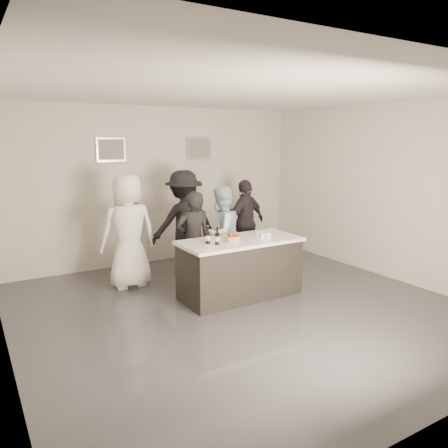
# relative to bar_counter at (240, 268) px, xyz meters

# --- Properties ---
(floor) EXTENTS (6.00, 6.00, 0.00)m
(floor) POSITION_rel_bar_counter_xyz_m (-0.25, -0.44, -0.45)
(floor) COLOR #3D3D42
(floor) RESTS_ON ground
(ceiling) EXTENTS (6.00, 6.00, 0.00)m
(ceiling) POSITION_rel_bar_counter_xyz_m (-0.25, -0.44, 2.55)
(ceiling) COLOR white
(wall_back) EXTENTS (6.00, 0.04, 3.00)m
(wall_back) POSITION_rel_bar_counter_xyz_m (-0.25, 2.56, 1.05)
(wall_back) COLOR beige
(wall_back) RESTS_ON ground
(wall_right) EXTENTS (0.04, 6.00, 3.00)m
(wall_right) POSITION_rel_bar_counter_xyz_m (2.75, -0.44, 1.05)
(wall_right) COLOR beige
(wall_right) RESTS_ON ground
(picture_left) EXTENTS (0.54, 0.04, 0.44)m
(picture_left) POSITION_rel_bar_counter_xyz_m (-1.15, 2.53, 1.75)
(picture_left) COLOR #B2B2B7
(picture_left) RESTS_ON wall_back
(picture_right) EXTENTS (0.54, 0.04, 0.44)m
(picture_right) POSITION_rel_bar_counter_xyz_m (0.65, 2.53, 1.75)
(picture_right) COLOR #B2B2B7
(picture_right) RESTS_ON wall_back
(bar_counter) EXTENTS (1.86, 0.86, 0.90)m
(bar_counter) POSITION_rel_bar_counter_xyz_m (0.00, 0.00, 0.00)
(bar_counter) COLOR white
(bar_counter) RESTS_ON ground
(cake) EXTENTS (0.23, 0.23, 0.07)m
(cake) POSITION_rel_bar_counter_xyz_m (-0.17, -0.06, 0.49)
(cake) COLOR orange
(cake) RESTS_ON bar_counter
(beer_bottle_a) EXTENTS (0.07, 0.07, 0.26)m
(beer_bottle_a) POSITION_rel_bar_counter_xyz_m (-0.55, 0.00, 0.58)
(beer_bottle_a) COLOR black
(beer_bottle_a) RESTS_ON bar_counter
(beer_bottle_b) EXTENTS (0.07, 0.07, 0.26)m
(beer_bottle_b) POSITION_rel_bar_counter_xyz_m (-0.47, -0.12, 0.58)
(beer_bottle_b) COLOR black
(beer_bottle_b) RESTS_ON bar_counter
(tumbler_cluster) EXTENTS (0.19, 0.19, 0.08)m
(tumbler_cluster) POSITION_rel_bar_counter_xyz_m (0.40, -0.05, 0.49)
(tumbler_cluster) COLOR gold
(tumbler_cluster) RESTS_ON bar_counter
(candles) EXTENTS (0.24, 0.08, 0.01)m
(candles) POSITION_rel_bar_counter_xyz_m (-0.36, -0.28, 0.45)
(candles) COLOR pink
(candles) RESTS_ON bar_counter
(person_main_black) EXTENTS (0.63, 0.46, 1.59)m
(person_main_black) POSITION_rel_bar_counter_xyz_m (-0.42, 0.72, 0.34)
(person_main_black) COLOR black
(person_main_black) RESTS_ON ground
(person_main_blue) EXTENTS (0.96, 0.87, 1.62)m
(person_main_blue) POSITION_rel_bar_counter_xyz_m (0.18, 0.85, 0.36)
(person_main_blue) COLOR silver
(person_main_blue) RESTS_ON ground
(person_guest_left) EXTENTS (0.91, 0.60, 1.86)m
(person_guest_left) POSITION_rel_bar_counter_xyz_m (-1.29, 1.32, 0.48)
(person_guest_left) COLOR white
(person_guest_left) RESTS_ON ground
(person_guest_right) EXTENTS (1.03, 0.64, 1.64)m
(person_guest_right) POSITION_rel_bar_counter_xyz_m (1.07, 1.44, 0.37)
(person_guest_right) COLOR #2A252B
(person_guest_right) RESTS_ON ground
(person_guest_back) EXTENTS (1.20, 0.70, 1.85)m
(person_guest_back) POSITION_rel_bar_counter_xyz_m (-0.19, 1.53, 0.48)
(person_guest_back) COLOR black
(person_guest_back) RESTS_ON ground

